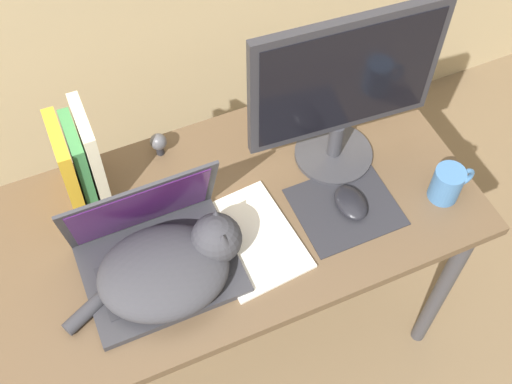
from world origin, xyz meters
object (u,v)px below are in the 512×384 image
(external_monitor, at_px, (344,89))
(mug, at_px, (448,184))
(cat, at_px, (172,266))
(webcam, at_px, (159,143))
(book_row, at_px, (79,160))
(computer_mouse, at_px, (351,203))
(notepad, at_px, (251,239))
(laptop, at_px, (155,251))

(external_monitor, distance_m, mug, 0.34)
(cat, xyz_separation_m, webcam, (0.09, 0.35, -0.01))
(cat, xyz_separation_m, mug, (0.67, -0.05, -0.01))
(external_monitor, bearing_deg, webcam, 155.61)
(cat, height_order, mug, cat)
(book_row, bearing_deg, cat, -70.56)
(computer_mouse, bearing_deg, book_row, 151.82)
(external_monitor, distance_m, book_row, 0.62)
(computer_mouse, bearing_deg, cat, -178.35)
(external_monitor, xyz_separation_m, mug, (0.19, -0.21, -0.19))
(cat, xyz_separation_m, book_row, (-0.11, 0.31, 0.06))
(book_row, relative_size, notepad, 0.90)
(computer_mouse, xyz_separation_m, notepad, (-0.25, 0.01, -0.01))
(laptop, xyz_separation_m, notepad, (0.22, -0.03, -0.05))
(laptop, height_order, notepad, laptop)
(laptop, xyz_separation_m, webcam, (0.11, 0.29, -0.01))
(webcam, distance_m, mug, 0.71)
(book_row, xyz_separation_m, mug, (0.78, -0.36, -0.07))
(book_row, bearing_deg, webcam, 10.63)
(laptop, height_order, mug, laptop)
(notepad, bearing_deg, external_monitor, 26.68)
(laptop, distance_m, webcam, 0.31)
(computer_mouse, xyz_separation_m, webcam, (-0.36, 0.34, 0.02))
(laptop, bearing_deg, computer_mouse, -5.07)
(computer_mouse, bearing_deg, webcam, 137.23)
(computer_mouse, relative_size, book_row, 0.41)
(notepad, relative_size, mug, 2.49)
(webcam, bearing_deg, external_monitor, -24.39)
(cat, bearing_deg, notepad, 6.58)
(external_monitor, distance_m, notepad, 0.40)
(laptop, bearing_deg, notepad, -8.42)
(cat, distance_m, webcam, 0.36)
(book_row, bearing_deg, notepad, -43.46)
(book_row, distance_m, webcam, 0.21)
(mug, bearing_deg, computer_mouse, 165.11)
(external_monitor, relative_size, book_row, 1.78)
(external_monitor, xyz_separation_m, computer_mouse, (-0.04, -0.15, -0.22))
(computer_mouse, distance_m, notepad, 0.25)
(notepad, height_order, mug, mug)
(external_monitor, bearing_deg, laptop, -167.36)
(laptop, distance_m, notepad, 0.22)
(computer_mouse, distance_m, webcam, 0.50)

